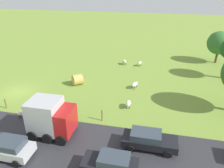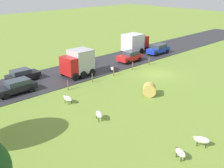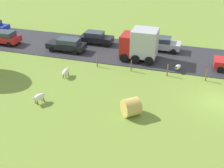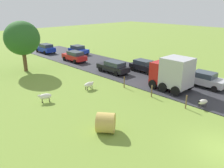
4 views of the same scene
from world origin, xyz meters
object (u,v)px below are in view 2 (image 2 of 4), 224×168
truck_1 (135,43)px  car_0 (22,75)px  car_3 (16,87)px  car_4 (158,49)px  sheep_1 (180,153)px  sheep_2 (99,114)px  sheep_0 (112,69)px  car_6 (130,56)px  truck_0 (78,63)px  sheep_4 (202,140)px  hay_bale_0 (149,90)px  car_2 (75,62)px  sheep_3 (68,99)px

truck_1 → car_0: size_ratio=1.05×
car_3 → car_4: size_ratio=1.03×
sheep_1 → sheep_2: bearing=1.8°
sheep_0 → car_6: 5.85m
truck_0 → car_3: size_ratio=0.85×
sheep_2 → truck_0: (11.28, -6.17, 1.30)m
sheep_1 → sheep_2: sheep_2 is taller
sheep_4 → hay_bale_0: (9.22, -4.89, 0.17)m
hay_bale_0 → car_3: (10.69, 10.36, 0.14)m
sheep_2 → car_0: car_0 is taller
sheep_4 → truck_0: 20.29m
sheep_0 → car_2: car_2 is taller
sheep_0 → hay_bale_0: bearing=162.5°
car_0 → car_6: car_6 is taller
sheep_2 → car_2: bearing=-29.4°
sheep_2 → car_2: car_2 is taller
truck_0 → car_4: truck_0 is taller
car_2 → car_4: 15.31m
car_0 → truck_1: bearing=-90.1°
car_2 → hay_bale_0: bearing=178.0°
sheep_3 → truck_0: bearing=-44.3°
car_3 → car_4: bearing=-90.1°
car_0 → car_2: car_2 is taller
hay_bale_0 → car_2: bearing=-2.0°
sheep_2 → truck_0: size_ratio=0.33×
sheep_4 → car_4: (19.88, -20.30, 0.36)m
sheep_4 → car_4: 28.41m
sheep_1 → car_0: size_ratio=0.28×
sheep_2 → hay_bale_0: bearing=-86.2°
sheep_3 → car_4: bearing=-75.1°
sheep_4 → car_0: 23.40m
sheep_1 → car_2: (23.21, -8.01, 0.37)m
hay_bale_0 → truck_0: 10.94m
car_0 → car_6: (-3.26, -16.21, 0.05)m
sheep_1 → truck_0: bearing=-16.6°
hay_bale_0 → car_3: size_ratio=0.31×
sheep_3 → car_0: bearing=1.1°
car_2 → car_6: (-3.45, -7.83, 0.02)m
sheep_1 → truck_0: 20.70m
sheep_0 → car_2: size_ratio=0.28×
sheep_3 → car_6: 17.19m
sheep_1 → truck_0: truck_0 is taller
sheep_3 → sheep_4: bearing=-168.5°
sheep_1 → car_3: bearing=8.2°
hay_bale_0 → car_0: size_ratio=0.35×
sheep_0 → sheep_1: bearing=150.0°
sheep_2 → hay_bale_0: (0.52, -7.78, 0.16)m
sheep_2 → car_0: size_ratio=0.31×
sheep_1 → car_4: car_4 is taller
car_2 → car_4: car_4 is taller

